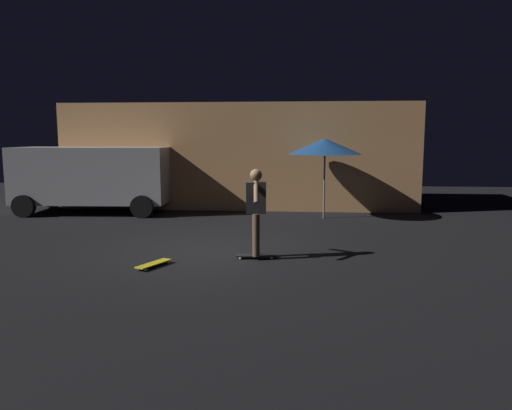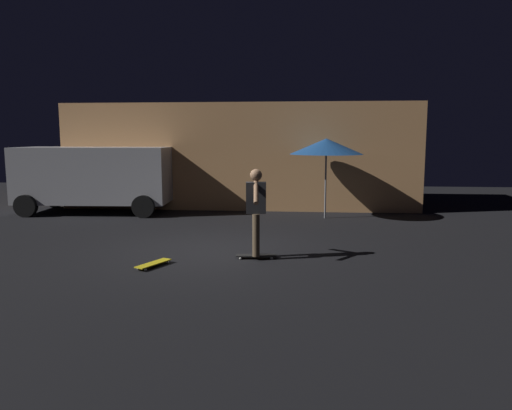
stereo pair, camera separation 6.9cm
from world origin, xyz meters
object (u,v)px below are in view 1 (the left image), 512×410
object	(u,v)px
patio_umbrella	(325,146)
skateboard_ridden	(256,256)
parked_van	(93,175)
skater	(256,206)
skateboard_spare	(154,264)

from	to	relation	value
patio_umbrella	skateboard_ridden	world-z (taller)	patio_umbrella
parked_van	skateboard_ridden	world-z (taller)	parked_van
parked_van	skater	size ratio (longest dim) A/B	2.82
skateboard_ridden	skater	size ratio (longest dim) A/B	0.48
parked_van	skateboard_spare	size ratio (longest dim) A/B	5.96
parked_van	patio_umbrella	size ratio (longest dim) A/B	2.05
patio_umbrella	skateboard_ridden	distance (m)	5.57
parked_van	skateboard_ridden	distance (m)	7.83
parked_van	skateboard_ridden	xyz separation A→B (m)	(5.55, -5.41, -1.11)
skateboard_spare	skater	world-z (taller)	skater
skateboard_spare	skater	distance (m)	2.19
skateboard_spare	parked_van	bearing A→B (deg)	121.21
patio_umbrella	skateboard_spare	bearing A→B (deg)	-120.22
parked_van	skateboard_ridden	bearing A→B (deg)	-44.25
parked_van	skateboard_ridden	size ratio (longest dim) A/B	5.92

